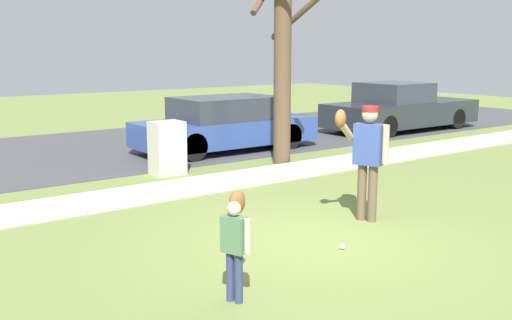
{
  "coord_description": "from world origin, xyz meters",
  "views": [
    {
      "loc": [
        -5.07,
        -5.57,
        2.51
      ],
      "look_at": [
        -0.35,
        0.86,
        1.0
      ],
      "focal_mm": 41.41,
      "sensor_mm": 36.0,
      "label": 1
    }
  ],
  "objects": [
    {
      "name": "street_tree_near",
      "position": [
        3.0,
        4.45,
        2.63
      ],
      "size": [
        1.85,
        1.88,
        4.93
      ],
      "color": "brown",
      "rests_on": "ground"
    },
    {
      "name": "parked_pickup_dark",
      "position": [
        9.29,
        6.46,
        0.67
      ],
      "size": [
        5.2,
        1.95,
        1.48
      ],
      "color": "#23282D",
      "rests_on": "road_surface"
    },
    {
      "name": "utility_cabinet",
      "position": [
        0.42,
        4.93,
        0.54
      ],
      "size": [
        0.63,
        0.51,
        1.08
      ],
      "primitive_type": "cube",
      "color": "beige",
      "rests_on": "ground"
    },
    {
      "name": "parked_wagon_blue",
      "position": [
        2.91,
        6.57,
        0.66
      ],
      "size": [
        4.5,
        1.8,
        1.33
      ],
      "color": "#2D478C",
      "rests_on": "road_surface"
    },
    {
      "name": "baseball",
      "position": [
        0.04,
        -0.46,
        0.04
      ],
      "size": [
        0.07,
        0.07,
        0.07
      ],
      "primitive_type": "sphere",
      "color": "white",
      "rests_on": "ground"
    },
    {
      "name": "ground_plane",
      "position": [
        0.0,
        3.5,
        0.0
      ],
      "size": [
        48.0,
        48.0,
        0.0
      ],
      "primitive_type": "plane",
      "color": "olive"
    },
    {
      "name": "road_surface",
      "position": [
        0.0,
        8.6,
        0.01
      ],
      "size": [
        36.0,
        6.8,
        0.02
      ],
      "primitive_type": "cube",
      "color": "#424244",
      "rests_on": "ground"
    },
    {
      "name": "sidewalk_strip",
      "position": [
        0.0,
        3.6,
        0.03
      ],
      "size": [
        36.0,
        1.2,
        0.06
      ],
      "primitive_type": "cube",
      "color": "#B2B2AD",
      "rests_on": "ground"
    },
    {
      "name": "person_child",
      "position": [
        -1.89,
        -0.89,
        0.7
      ],
      "size": [
        0.44,
        0.52,
        1.08
      ],
      "rotation": [
        0.0,
        0.0,
        0.36
      ],
      "color": "navy",
      "rests_on": "ground"
    },
    {
      "name": "person_adult",
      "position": [
        1.19,
        0.26,
        1.06
      ],
      "size": [
        0.82,
        0.57,
        1.7
      ],
      "rotation": [
        0.0,
        0.0,
        -2.78
      ],
      "color": "brown",
      "rests_on": "ground"
    }
  ]
}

